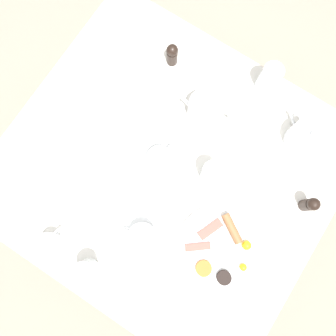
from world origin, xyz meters
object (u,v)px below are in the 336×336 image
object	(u,v)px
teacup_with_saucer_right	(142,236)
pepper_grinder	(310,205)
fork_spare	(68,152)
spoon_for_tea	(111,188)
salt_grinder	(172,54)
wine_glass_spare	(86,271)
teapot_near	(206,109)
teacup_with_saucer_left	(160,160)
napkin_folded	(105,89)
fork_by_plate	(113,37)
knife_by_plate	(15,194)
water_glass_short	(211,173)
breakfast_plate	(223,251)
creamer_jug	(50,242)
water_glass_tall	(269,78)
teapot_far	(306,138)

from	to	relation	value
teacup_with_saucer_right	pepper_grinder	bearing A→B (deg)	-46.70
pepper_grinder	fork_spare	world-z (taller)	pepper_grinder
spoon_for_tea	salt_grinder	bearing A→B (deg)	8.62
teacup_with_saucer_right	wine_glass_spare	world-z (taller)	wine_glass_spare
teapot_near	teacup_with_saucer_left	distance (m)	0.24
napkin_folded	spoon_for_tea	distance (m)	0.36
teacup_with_saucer_right	fork_by_plate	size ratio (longest dim) A/B	0.91
fork_by_plate	pepper_grinder	bearing A→B (deg)	-100.26
napkin_folded	knife_by_plate	size ratio (longest dim) A/B	0.91
water_glass_short	teapot_near	bearing A→B (deg)	36.10
breakfast_plate	creamer_jug	xyz separation A→B (m)	(-0.28, 0.49, 0.02)
breakfast_plate	wine_glass_spare	distance (m)	0.45
teacup_with_saucer_left	water_glass_short	bearing A→B (deg)	-73.67
creamer_jug	fork_by_plate	bearing A→B (deg)	19.12
creamer_jug	fork_spare	world-z (taller)	creamer_jug
breakfast_plate	water_glass_tall	size ratio (longest dim) A/B	2.61
teapot_far	knife_by_plate	distance (m)	1.01
teapot_far	napkin_folded	world-z (taller)	teapot_far
breakfast_plate	teacup_with_saucer_right	bearing A→B (deg)	112.34
teapot_far	creamer_jug	distance (m)	0.92
water_glass_short	wine_glass_spare	xyz separation A→B (m)	(-0.48, 0.17, -0.01)
teapot_near	teapot_far	xyz separation A→B (m)	(0.10, -0.34, 0.00)
breakfast_plate	teapot_near	size ratio (longest dim) A/B	1.55
creamer_jug	napkin_folded	xyz separation A→B (m)	(0.54, 0.16, -0.02)
knife_by_plate	teapot_near	bearing A→B (deg)	-33.23
wine_glass_spare	knife_by_plate	bearing A→B (deg)	80.05
teapot_near	water_glass_short	bearing A→B (deg)	113.70
teapot_near	creamer_jug	xyz separation A→B (m)	(-0.66, 0.19, -0.02)
fork_by_plate	knife_by_plate	size ratio (longest dim) A/B	0.90
salt_grinder	knife_by_plate	distance (m)	0.73
teacup_with_saucer_right	fork_spare	distance (m)	0.39
knife_by_plate	fork_spare	world-z (taller)	same
water_glass_tall	wine_glass_spare	xyz separation A→B (m)	(-0.87, 0.16, -0.01)
fork_by_plate	fork_spare	bearing A→B (deg)	-165.76
teacup_with_saucer_left	napkin_folded	distance (m)	0.33
teapot_near	creamer_jug	size ratio (longest dim) A/B	2.33
salt_grinder	fork_spare	world-z (taller)	salt_grinder
breakfast_plate	pepper_grinder	world-z (taller)	pepper_grinder
creamer_jug	spoon_for_tea	world-z (taller)	creamer_jug
knife_by_plate	wine_glass_spare	bearing A→B (deg)	-99.95
teapot_far	teacup_with_saucer_left	world-z (taller)	teapot_far
knife_by_plate	spoon_for_tea	xyz separation A→B (m)	(0.20, -0.26, 0.00)
water_glass_short	creamer_jug	distance (m)	0.57
teapot_far	fork_by_plate	bearing A→B (deg)	-142.95
water_glass_tall	salt_grinder	distance (m)	0.35
creamer_jug	pepper_grinder	xyz separation A→B (m)	(0.56, -0.65, 0.02)
breakfast_plate	spoon_for_tea	bearing A→B (deg)	93.74
teapot_far	wine_glass_spare	xyz separation A→B (m)	(-0.76, 0.37, -0.00)
fork_by_plate	teapot_near	bearing A→B (deg)	-98.59
teacup_with_saucer_left	pepper_grinder	size ratio (longest dim) A/B	1.61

